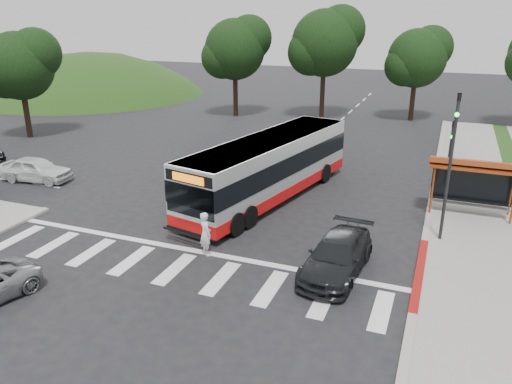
% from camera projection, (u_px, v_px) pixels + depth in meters
% --- Properties ---
extents(ground, '(140.00, 140.00, 0.00)m').
position_uv_depth(ground, '(227.00, 222.00, 23.97)').
color(ground, black).
rests_on(ground, ground).
extents(sidewalk_east, '(4.00, 40.00, 0.12)m').
position_uv_depth(sidewalk_east, '(471.00, 196.00, 27.19)').
color(sidewalk_east, gray).
rests_on(sidewalk_east, ground).
extents(curb_east, '(0.30, 40.00, 0.15)m').
position_uv_depth(curb_east, '(433.00, 191.00, 27.87)').
color(curb_east, '#9E9991').
rests_on(curb_east, ground).
extents(curb_east_red, '(0.32, 6.00, 0.15)m').
position_uv_depth(curb_east_red, '(419.00, 273.00, 19.12)').
color(curb_east_red, maroon).
rests_on(curb_east_red, ground).
extents(hillside_nw, '(44.00, 44.00, 10.00)m').
position_uv_depth(hillside_nw, '(91.00, 94.00, 61.18)').
color(hillside_nw, '#1D3C13').
rests_on(hillside_nw, ground).
extents(crosswalk_ladder, '(18.00, 2.60, 0.01)m').
position_uv_depth(crosswalk_ladder, '(175.00, 269.00, 19.59)').
color(crosswalk_ladder, silver).
rests_on(crosswalk_ladder, ground).
extents(bus_shelter, '(4.20, 1.60, 2.86)m').
position_uv_depth(bus_shelter, '(475.00, 170.00, 23.95)').
color(bus_shelter, '#9C3F1A').
rests_on(bus_shelter, sidewalk_east).
extents(traffic_signal_ne_tall, '(0.18, 0.37, 6.50)m').
position_uv_depth(traffic_signal_ne_tall, '(451.00, 156.00, 20.67)').
color(traffic_signal_ne_tall, black).
rests_on(traffic_signal_ne_tall, ground).
extents(traffic_signal_ne_short, '(0.18, 0.37, 4.00)m').
position_uv_depth(traffic_signal_ne_short, '(450.00, 148.00, 27.28)').
color(traffic_signal_ne_short, black).
rests_on(traffic_signal_ne_short, ground).
extents(tree_north_a, '(6.60, 6.15, 10.17)m').
position_uv_depth(tree_north_a, '(326.00, 42.00, 45.09)').
color(tree_north_a, black).
rests_on(tree_north_a, ground).
extents(tree_north_b, '(5.72, 5.33, 8.43)m').
position_uv_depth(tree_north_b, '(418.00, 57.00, 44.53)').
color(tree_north_b, black).
rests_on(tree_north_b, ground).
extents(tree_north_c, '(6.16, 5.74, 9.30)m').
position_uv_depth(tree_north_c, '(236.00, 48.00, 46.28)').
color(tree_north_c, black).
rests_on(tree_north_c, ground).
extents(tree_west_a, '(5.72, 5.33, 8.43)m').
position_uv_depth(tree_west_a, '(20.00, 65.00, 38.34)').
color(tree_west_a, black).
rests_on(tree_west_a, ground).
extents(transit_bus, '(5.41, 13.10, 3.31)m').
position_uv_depth(transit_bus, '(269.00, 169.00, 26.46)').
color(transit_bus, '#B3B6B8').
rests_on(transit_bus, ground).
extents(pedestrian, '(0.82, 0.78, 1.89)m').
position_uv_depth(pedestrian, '(205.00, 234.00, 20.46)').
color(pedestrian, white).
rests_on(pedestrian, ground).
extents(dark_sedan, '(2.33, 5.00, 1.41)m').
position_uv_depth(dark_sedan, '(337.00, 256.00, 19.11)').
color(dark_sedan, black).
rests_on(dark_sedan, ground).
extents(west_car_white, '(4.41, 2.16, 1.45)m').
position_uv_depth(west_car_white, '(36.00, 169.00, 29.52)').
color(west_car_white, silver).
rests_on(west_car_white, ground).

